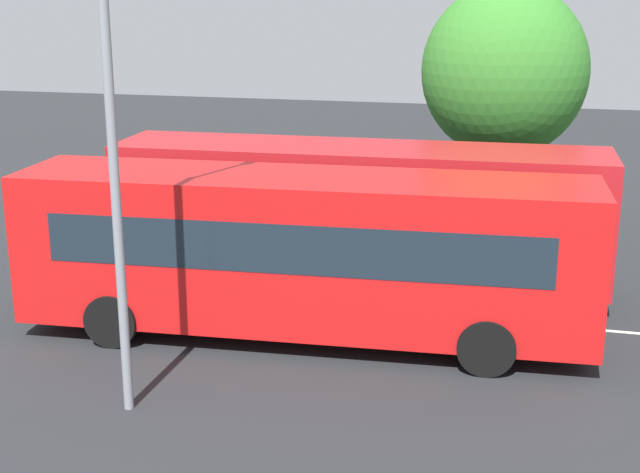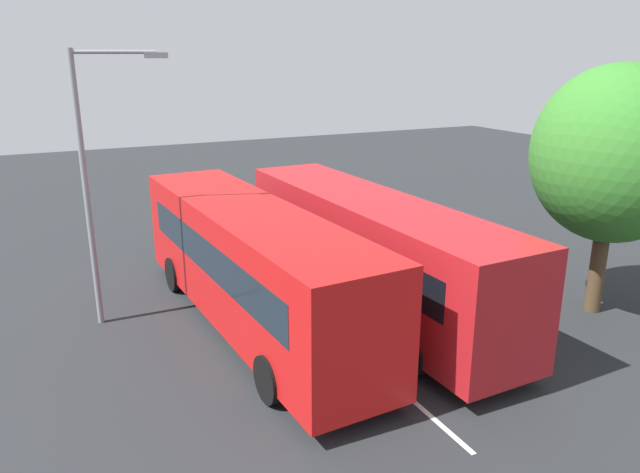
{
  "view_description": "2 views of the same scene",
  "coord_description": "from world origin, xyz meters",
  "px_view_note": "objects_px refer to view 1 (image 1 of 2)",
  "views": [
    {
      "loc": [
        -4.59,
        18.12,
        6.89
      ],
      "look_at": [
        0.03,
        -0.6,
        1.43
      ],
      "focal_mm": 50.28,
      "sensor_mm": 36.0,
      "label": 1
    },
    {
      "loc": [
        -14.5,
        6.71,
        7.14
      ],
      "look_at": [
        1.16,
        -0.88,
        1.82
      ],
      "focal_mm": 33.53,
      "sensor_mm": 36.0,
      "label": 2
    }
  ],
  "objects_px": {
    "bus_far_left": "(357,210)",
    "bus_center_left": "(302,250)",
    "street_lamp": "(124,159)",
    "depot_tree": "(504,72)"
  },
  "relations": [
    {
      "from": "bus_far_left",
      "to": "bus_center_left",
      "type": "distance_m",
      "value": 3.46
    },
    {
      "from": "bus_center_left",
      "to": "street_lamp",
      "type": "xyz_separation_m",
      "value": [
        1.96,
        3.5,
        2.38
      ]
    },
    {
      "from": "bus_center_left",
      "to": "depot_tree",
      "type": "height_order",
      "value": "depot_tree"
    },
    {
      "from": "bus_far_left",
      "to": "depot_tree",
      "type": "xyz_separation_m",
      "value": [
        -2.95,
        -5.8,
        2.7
      ]
    },
    {
      "from": "bus_far_left",
      "to": "depot_tree",
      "type": "relative_size",
      "value": 1.64
    },
    {
      "from": "bus_center_left",
      "to": "depot_tree",
      "type": "bearing_deg",
      "value": -112.99
    },
    {
      "from": "bus_far_left",
      "to": "street_lamp",
      "type": "bearing_deg",
      "value": 69.34
    },
    {
      "from": "bus_far_left",
      "to": "bus_center_left",
      "type": "relative_size",
      "value": 1.0
    },
    {
      "from": "bus_center_left",
      "to": "depot_tree",
      "type": "xyz_separation_m",
      "value": [
        -3.34,
        -9.24,
        2.7
      ]
    },
    {
      "from": "bus_center_left",
      "to": "depot_tree",
      "type": "relative_size",
      "value": 1.64
    }
  ]
}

